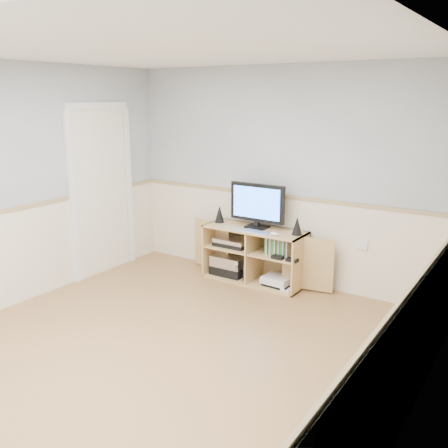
{
  "coord_description": "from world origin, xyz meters",
  "views": [
    {
      "loc": [
        2.58,
        -2.91,
        2.14
      ],
      "look_at": [
        -0.11,
        1.2,
        0.89
      ],
      "focal_mm": 40.0,
      "sensor_mm": 36.0,
      "label": 1
    }
  ],
  "objects_px": {
    "media_cabinet": "(257,253)",
    "keyboard": "(257,232)",
    "game_consoles": "(277,281)",
    "monitor": "(257,204)"
  },
  "relations": [
    {
      "from": "media_cabinet",
      "to": "keyboard",
      "type": "bearing_deg",
      "value": -61.27
    },
    {
      "from": "keyboard",
      "to": "game_consoles",
      "type": "xyz_separation_m",
      "value": [
        0.21,
        0.13,
        -0.59
      ]
    },
    {
      "from": "keyboard",
      "to": "game_consoles",
      "type": "relative_size",
      "value": 0.7
    },
    {
      "from": "game_consoles",
      "to": "monitor",
      "type": "bearing_deg",
      "value": 169.0
    },
    {
      "from": "keyboard",
      "to": "monitor",
      "type": "bearing_deg",
      "value": 125.38
    },
    {
      "from": "monitor",
      "to": "game_consoles",
      "type": "relative_size",
      "value": 1.53
    },
    {
      "from": "monitor",
      "to": "keyboard",
      "type": "relative_size",
      "value": 2.19
    },
    {
      "from": "monitor",
      "to": "game_consoles",
      "type": "height_order",
      "value": "monitor"
    },
    {
      "from": "monitor",
      "to": "media_cabinet",
      "type": "bearing_deg",
      "value": 90.0
    },
    {
      "from": "media_cabinet",
      "to": "game_consoles",
      "type": "xyz_separation_m",
      "value": [
        0.31,
        -0.07,
        -0.26
      ]
    }
  ]
}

